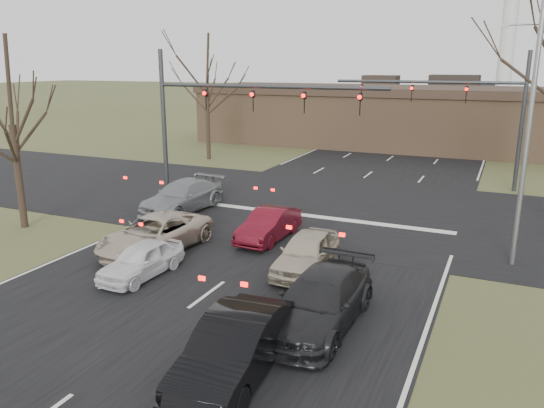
{
  "coord_description": "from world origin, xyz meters",
  "views": [
    {
      "loc": [
        8.4,
        -10.59,
        7.25
      ],
      "look_at": [
        0.3,
        7.5,
        2.0
      ],
      "focal_mm": 35.0,
      "sensor_mm": 36.0,
      "label": 1
    }
  ],
  "objects_px": {
    "building": "(431,118)",
    "car_black_hatch": "(234,348)",
    "mast_arm_near": "(217,108)",
    "car_grey_ahead": "(182,197)",
    "car_charcoal_sedan": "(320,301)",
    "streetlight_right_near": "(525,113)",
    "car_white_sedan": "(141,260)",
    "car_red_ahead": "(269,225)",
    "mast_arm_far": "(471,103)",
    "car_silver_suv": "(155,234)",
    "car_silver_ahead": "(307,252)",
    "streetlight_right_far": "(530,91)"
  },
  "relations": [
    {
      "from": "mast_arm_far",
      "to": "car_grey_ahead",
      "type": "relative_size",
      "value": 2.11
    },
    {
      "from": "streetlight_right_near",
      "to": "car_silver_ahead",
      "type": "height_order",
      "value": "streetlight_right_near"
    },
    {
      "from": "car_silver_suv",
      "to": "car_charcoal_sedan",
      "type": "bearing_deg",
      "value": -17.22
    },
    {
      "from": "mast_arm_far",
      "to": "car_white_sedan",
      "type": "height_order",
      "value": "mast_arm_far"
    },
    {
      "from": "building",
      "to": "car_charcoal_sedan",
      "type": "distance_m",
      "value": 35.55
    },
    {
      "from": "mast_arm_far",
      "to": "car_charcoal_sedan",
      "type": "xyz_separation_m",
      "value": [
        -2.18,
        -20.45,
        -4.27
      ]
    },
    {
      "from": "building",
      "to": "streetlight_right_near",
      "type": "xyz_separation_m",
      "value": [
        6.82,
        -28.0,
        2.92
      ]
    },
    {
      "from": "building",
      "to": "mast_arm_far",
      "type": "relative_size",
      "value": 3.81
    },
    {
      "from": "mast_arm_far",
      "to": "car_charcoal_sedan",
      "type": "distance_m",
      "value": 21.0
    },
    {
      "from": "streetlight_right_near",
      "to": "car_black_hatch",
      "type": "relative_size",
      "value": 2.17
    },
    {
      "from": "building",
      "to": "streetlight_right_near",
      "type": "distance_m",
      "value": 28.97
    },
    {
      "from": "streetlight_right_near",
      "to": "car_white_sedan",
      "type": "xyz_separation_m",
      "value": [
        -11.73,
        -6.55,
        -4.98
      ]
    },
    {
      "from": "mast_arm_near",
      "to": "car_silver_suv",
      "type": "bearing_deg",
      "value": -80.37
    },
    {
      "from": "mast_arm_far",
      "to": "car_red_ahead",
      "type": "bearing_deg",
      "value": -115.44
    },
    {
      "from": "streetlight_right_near",
      "to": "car_silver_ahead",
      "type": "relative_size",
      "value": 2.4
    },
    {
      "from": "building",
      "to": "car_silver_ahead",
      "type": "xyz_separation_m",
      "value": [
        0.21,
        -31.73,
        -1.96
      ]
    },
    {
      "from": "streetlight_right_far",
      "to": "car_silver_suv",
      "type": "distance_m",
      "value": 25.55
    },
    {
      "from": "mast_arm_far",
      "to": "car_grey_ahead",
      "type": "bearing_deg",
      "value": -136.87
    },
    {
      "from": "mast_arm_near",
      "to": "building",
      "type": "bearing_deg",
      "value": 73.87
    },
    {
      "from": "mast_arm_near",
      "to": "car_grey_ahead",
      "type": "relative_size",
      "value": 2.3
    },
    {
      "from": "mast_arm_near",
      "to": "car_silver_ahead",
      "type": "xyz_separation_m",
      "value": [
        7.44,
        -6.73,
        -4.36
      ]
    },
    {
      "from": "mast_arm_far",
      "to": "car_silver_suv",
      "type": "relative_size",
      "value": 2.14
    },
    {
      "from": "mast_arm_near",
      "to": "car_charcoal_sedan",
      "type": "xyz_separation_m",
      "value": [
        9.23,
        -10.45,
        -4.33
      ]
    },
    {
      "from": "mast_arm_near",
      "to": "car_charcoal_sedan",
      "type": "relative_size",
      "value": 2.35
    },
    {
      "from": "building",
      "to": "car_black_hatch",
      "type": "distance_m",
      "value": 38.79
    },
    {
      "from": "mast_arm_far",
      "to": "car_white_sedan",
      "type": "xyz_separation_m",
      "value": [
        -9.09,
        -19.55,
        -4.41
      ]
    },
    {
      "from": "building",
      "to": "car_red_ahead",
      "type": "relative_size",
      "value": 10.68
    },
    {
      "from": "car_black_hatch",
      "to": "car_silver_suv",
      "type": "bearing_deg",
      "value": 132.39
    },
    {
      "from": "car_charcoal_sedan",
      "to": "mast_arm_far",
      "type": "bearing_deg",
      "value": 85.3
    },
    {
      "from": "car_grey_ahead",
      "to": "car_silver_ahead",
      "type": "height_order",
      "value": "car_grey_ahead"
    },
    {
      "from": "streetlight_right_near",
      "to": "car_white_sedan",
      "type": "distance_m",
      "value": 14.33
    },
    {
      "from": "car_silver_suv",
      "to": "car_silver_ahead",
      "type": "height_order",
      "value": "car_silver_suv"
    },
    {
      "from": "car_black_hatch",
      "to": "car_silver_ahead",
      "type": "xyz_separation_m",
      "value": [
        -0.79,
        7.0,
        -0.05
      ]
    },
    {
      "from": "building",
      "to": "car_black_hatch",
      "type": "relative_size",
      "value": 9.2
    },
    {
      "from": "car_silver_suv",
      "to": "car_silver_ahead",
      "type": "xyz_separation_m",
      "value": [
        6.21,
        0.52,
        -0.01
      ]
    },
    {
      "from": "car_white_sedan",
      "to": "car_charcoal_sedan",
      "type": "relative_size",
      "value": 0.69
    },
    {
      "from": "mast_arm_near",
      "to": "car_red_ahead",
      "type": "relative_size",
      "value": 3.05
    },
    {
      "from": "streetlight_right_far",
      "to": "car_silver_suv",
      "type": "relative_size",
      "value": 1.93
    },
    {
      "from": "mast_arm_near",
      "to": "car_red_ahead",
      "type": "distance_m",
      "value": 7.64
    },
    {
      "from": "streetlight_right_near",
      "to": "car_white_sedan",
      "type": "height_order",
      "value": "streetlight_right_near"
    },
    {
      "from": "car_white_sedan",
      "to": "streetlight_right_far",
      "type": "bearing_deg",
      "value": 65.2
    },
    {
      "from": "building",
      "to": "car_grey_ahead",
      "type": "bearing_deg",
      "value": -107.35
    },
    {
      "from": "car_grey_ahead",
      "to": "car_silver_ahead",
      "type": "bearing_deg",
      "value": -25.81
    },
    {
      "from": "building",
      "to": "car_white_sedan",
      "type": "distance_m",
      "value": 34.96
    },
    {
      "from": "mast_arm_near",
      "to": "car_grey_ahead",
      "type": "distance_m",
      "value": 4.78
    },
    {
      "from": "mast_arm_near",
      "to": "car_charcoal_sedan",
      "type": "height_order",
      "value": "mast_arm_near"
    },
    {
      "from": "streetlight_right_far",
      "to": "car_charcoal_sedan",
      "type": "height_order",
      "value": "streetlight_right_far"
    },
    {
      "from": "streetlight_right_near",
      "to": "car_charcoal_sedan",
      "type": "relative_size",
      "value": 1.94
    },
    {
      "from": "mast_arm_far",
      "to": "mast_arm_near",
      "type": "bearing_deg",
      "value": -138.78
    },
    {
      "from": "car_black_hatch",
      "to": "car_charcoal_sedan",
      "type": "xyz_separation_m",
      "value": [
        1.0,
        3.28,
        -0.01
      ]
    }
  ]
}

